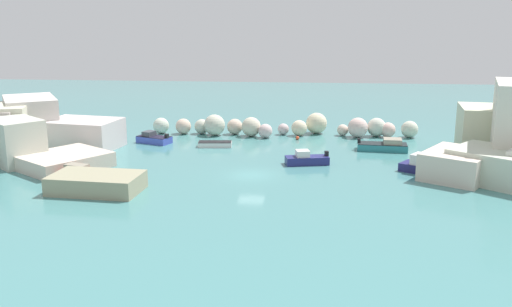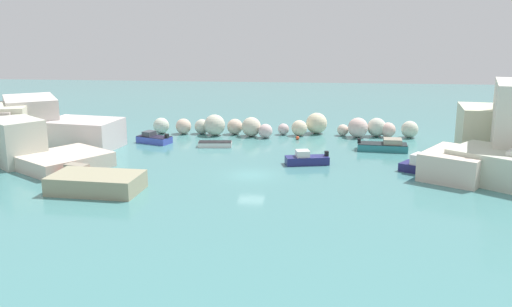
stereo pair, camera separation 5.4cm
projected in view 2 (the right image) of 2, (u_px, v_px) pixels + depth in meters
name	position (u px, v px, depth m)	size (l,w,h in m)	color
cove_water	(251.00, 175.00, 54.84)	(160.00, 160.00, 0.00)	teal
cliff_headland_left	(14.00, 132.00, 63.97)	(20.48, 20.51, 5.62)	beige
rock_breakwater	(286.00, 127.00, 72.91)	(33.96, 5.65, 2.72)	beige
stone_dock	(96.00, 183.00, 49.52)	(7.70, 4.51, 1.57)	#9D9778
channel_buoy	(298.00, 138.00, 70.55)	(0.46, 0.46, 0.46)	#E04C28
moored_boat_0	(72.00, 174.00, 53.23)	(5.92, 3.08, 1.54)	red
moored_boat_1	(154.00, 139.00, 68.75)	(4.48, 3.29, 1.38)	#3D4DB6
moored_boat_2	(427.00, 167.00, 55.33)	(5.66, 4.84, 1.82)	navy
moored_boat_3	(306.00, 159.00, 58.76)	(4.66, 2.59, 1.50)	navy
moored_boat_4	(215.00, 144.00, 66.78)	(4.06, 1.89, 0.62)	silver
moored_boat_5	(384.00, 146.00, 64.73)	(5.72, 2.60, 1.43)	teal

